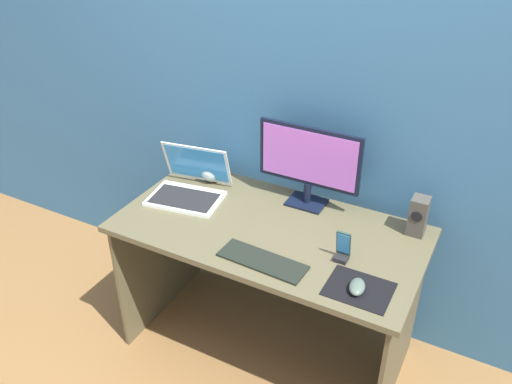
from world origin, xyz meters
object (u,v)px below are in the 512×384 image
speaker_right (418,216)px  keyboard_external (262,261)px  laptop (189,187)px  phone_in_dock (343,250)px  mouse (357,287)px  monitor (309,162)px  fishbowl (213,168)px

speaker_right → keyboard_external: size_ratio=0.48×
keyboard_external → laptop: bearing=154.6°
speaker_right → phone_in_dock: (-0.22, -0.33, -0.04)m
speaker_right → keyboard_external: speaker_right is taller
speaker_right → keyboard_external: 0.72m
speaker_right → keyboard_external: (-0.51, -0.50, -0.08)m
mouse → speaker_right: bearing=67.6°
keyboard_external → speaker_right: bearing=47.5°
monitor → speaker_right: size_ratio=2.78×
speaker_right → monitor: bearing=-179.8°
laptop → keyboard_external: 0.64m
fishbowl → phone_in_dock: phone_in_dock is taller
phone_in_dock → mouse: bearing=-53.1°
monitor → laptop: 0.60m
mouse → phone_in_dock: size_ratio=0.72×
keyboard_external → mouse: bearing=4.5°
fishbowl → phone_in_dock: size_ratio=1.01×
speaker_right → mouse: size_ratio=1.79×
speaker_right → laptop: 1.08m
laptop → phone_in_dock: laptop is taller
monitor → speaker_right: bearing=0.2°
speaker_right → fishbowl: 1.04m
mouse → phone_in_dock: phone_in_dock is taller
fishbowl → mouse: bearing=-26.7°
laptop → phone_in_dock: 0.85m
monitor → phone_in_dock: 0.48m
laptop → mouse: bearing=-16.7°
monitor → laptop: monitor is taller
monitor → speaker_right: monitor is taller
monitor → mouse: (0.42, -0.49, -0.21)m
speaker_right → fishbowl: (-1.04, -0.02, -0.02)m
mouse → laptop: bearing=153.0°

